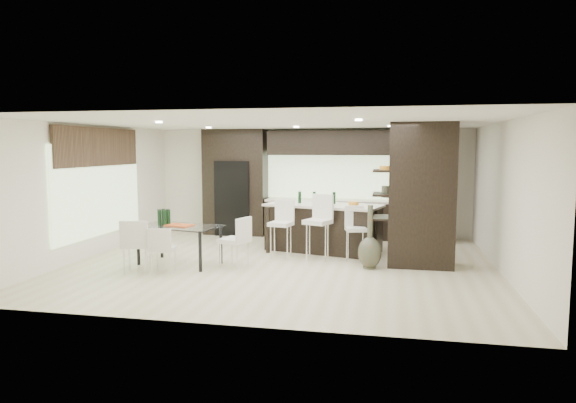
% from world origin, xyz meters
% --- Properties ---
extents(ground, '(8.00, 8.00, 0.00)m').
position_xyz_m(ground, '(0.00, 0.00, 0.00)').
color(ground, beige).
rests_on(ground, ground).
extents(back_wall, '(8.00, 0.02, 2.70)m').
position_xyz_m(back_wall, '(0.00, 3.50, 1.35)').
color(back_wall, white).
rests_on(back_wall, ground).
extents(left_wall, '(0.02, 7.00, 2.70)m').
position_xyz_m(left_wall, '(-4.00, 0.00, 1.35)').
color(left_wall, white).
rests_on(left_wall, ground).
extents(right_wall, '(0.02, 7.00, 2.70)m').
position_xyz_m(right_wall, '(4.00, 0.00, 1.35)').
color(right_wall, white).
rests_on(right_wall, ground).
extents(ceiling, '(8.00, 7.00, 0.02)m').
position_xyz_m(ceiling, '(0.00, 0.00, 2.70)').
color(ceiling, white).
rests_on(ceiling, ground).
extents(window_left, '(0.04, 3.20, 1.90)m').
position_xyz_m(window_left, '(-3.96, 0.20, 1.35)').
color(window_left, '#B2D199').
rests_on(window_left, left_wall).
extents(window_back, '(3.40, 0.04, 1.20)m').
position_xyz_m(window_back, '(0.60, 3.46, 1.55)').
color(window_back, '#B2D199').
rests_on(window_back, back_wall).
extents(stone_accent, '(0.08, 3.00, 0.80)m').
position_xyz_m(stone_accent, '(-3.93, 0.20, 2.25)').
color(stone_accent, brown).
rests_on(stone_accent, left_wall).
extents(ceiling_spots, '(4.00, 3.00, 0.02)m').
position_xyz_m(ceiling_spots, '(0.00, 0.25, 2.68)').
color(ceiling_spots, white).
rests_on(ceiling_spots, ceiling).
extents(back_cabinetry, '(6.80, 0.68, 2.70)m').
position_xyz_m(back_cabinetry, '(0.50, 3.17, 1.35)').
color(back_cabinetry, black).
rests_on(back_cabinetry, ground).
extents(refrigerator, '(0.90, 0.68, 1.90)m').
position_xyz_m(refrigerator, '(-1.90, 3.12, 0.95)').
color(refrigerator, black).
rests_on(refrigerator, ground).
extents(partition_column, '(1.20, 0.80, 2.70)m').
position_xyz_m(partition_column, '(2.60, 0.40, 1.35)').
color(partition_column, black).
rests_on(partition_column, ground).
extents(kitchen_island, '(2.65, 1.64, 1.03)m').
position_xyz_m(kitchen_island, '(0.62, 1.40, 0.51)').
color(kitchen_island, black).
rests_on(kitchen_island, ground).
extents(stool_left, '(0.50, 0.50, 0.96)m').
position_xyz_m(stool_left, '(-0.14, 0.56, 0.48)').
color(stool_left, silver).
rests_on(stool_left, ground).
extents(stool_mid, '(0.60, 0.60, 1.05)m').
position_xyz_m(stool_mid, '(0.62, 0.54, 0.52)').
color(stool_mid, silver).
rests_on(stool_mid, ground).
extents(stool_right, '(0.47, 0.47, 0.87)m').
position_xyz_m(stool_right, '(1.37, 0.58, 0.44)').
color(stool_right, silver).
rests_on(stool_right, ground).
extents(bench, '(1.22, 0.52, 0.46)m').
position_xyz_m(bench, '(0.74, 2.17, 0.23)').
color(bench, black).
rests_on(bench, ground).
extents(floor_vase, '(0.52, 0.52, 1.18)m').
position_xyz_m(floor_vase, '(1.67, -0.03, 0.59)').
color(floor_vase, '#424632').
rests_on(floor_vase, ground).
extents(dining_table, '(1.70, 1.18, 0.75)m').
position_xyz_m(dining_table, '(-1.91, -0.42, 0.37)').
color(dining_table, white).
rests_on(dining_table, ground).
extents(chair_near, '(0.47, 0.47, 0.77)m').
position_xyz_m(chair_near, '(-1.91, -1.14, 0.39)').
color(chair_near, silver).
rests_on(chair_near, ground).
extents(chair_far, '(0.59, 0.59, 0.89)m').
position_xyz_m(chair_far, '(-2.40, -1.18, 0.45)').
color(chair_far, silver).
rests_on(chair_far, ground).
extents(chair_end, '(0.59, 0.59, 0.88)m').
position_xyz_m(chair_end, '(-0.82, -0.42, 0.44)').
color(chair_end, silver).
rests_on(chair_end, ground).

